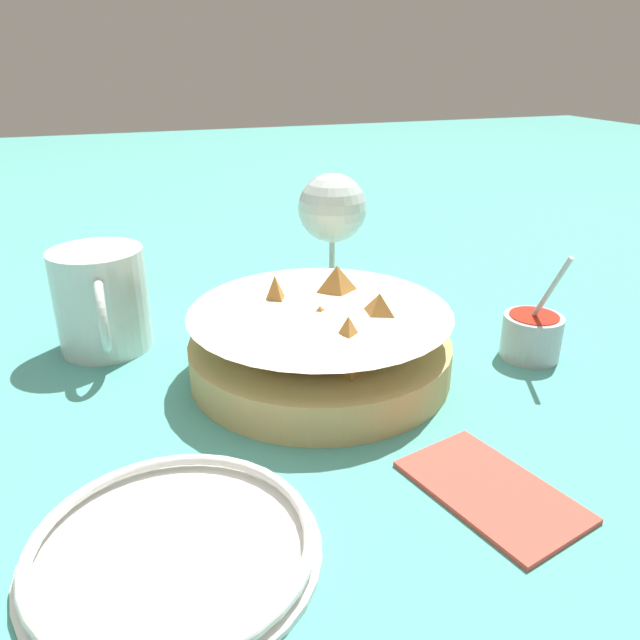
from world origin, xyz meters
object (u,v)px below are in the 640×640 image
at_px(food_basket, 322,343).
at_px(sauce_cup, 532,334).
at_px(beer_mug, 102,304).
at_px(wine_glass, 332,212).
at_px(side_plate, 173,547).

bearing_deg(food_basket, sauce_cup, 79.89).
bearing_deg(beer_mug, wine_glass, 99.72).
distance_m(sauce_cup, side_plate, 0.41).
distance_m(food_basket, beer_mug, 0.23).
bearing_deg(side_plate, wine_glass, 146.72).
height_order(beer_mug, side_plate, beer_mug).
bearing_deg(sauce_cup, wine_glass, -147.54).
bearing_deg(sauce_cup, food_basket, -100.11).
height_order(sauce_cup, side_plate, sauce_cup).
height_order(food_basket, beer_mug, beer_mug).
height_order(wine_glass, side_plate, wine_glass).
bearing_deg(food_basket, beer_mug, -123.76).
xyz_separation_m(wine_glass, beer_mug, (0.05, -0.27, -0.06)).
height_order(food_basket, sauce_cup, sauce_cup).
height_order(food_basket, wine_glass, wine_glass).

